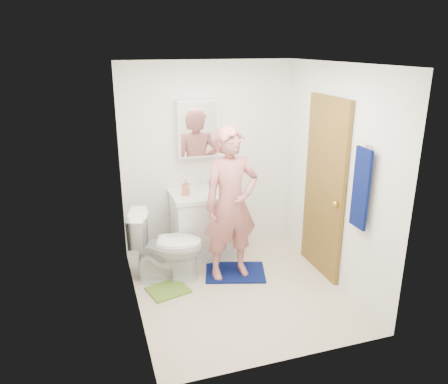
# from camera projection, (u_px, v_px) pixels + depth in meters

# --- Properties ---
(floor) EXTENTS (2.20, 2.40, 0.02)m
(floor) POSITION_uv_depth(u_px,v_px,m) (239.00, 290.00, 4.83)
(floor) COLOR beige
(floor) RESTS_ON ground
(ceiling) EXTENTS (2.20, 2.40, 0.02)m
(ceiling) POSITION_uv_depth(u_px,v_px,m) (242.00, 62.00, 4.05)
(ceiling) COLOR white
(ceiling) RESTS_ON ground
(wall_back) EXTENTS (2.20, 0.02, 2.40)m
(wall_back) POSITION_uv_depth(u_px,v_px,m) (208.00, 158.00, 5.53)
(wall_back) COLOR white
(wall_back) RESTS_ON ground
(wall_front) EXTENTS (2.20, 0.02, 2.40)m
(wall_front) POSITION_uv_depth(u_px,v_px,m) (294.00, 232.00, 3.35)
(wall_front) COLOR white
(wall_front) RESTS_ON ground
(wall_left) EXTENTS (0.02, 2.40, 2.40)m
(wall_left) POSITION_uv_depth(u_px,v_px,m) (130.00, 197.00, 4.12)
(wall_left) COLOR white
(wall_left) RESTS_ON ground
(wall_right) EXTENTS (0.02, 2.40, 2.40)m
(wall_right) POSITION_uv_depth(u_px,v_px,m) (336.00, 177.00, 4.76)
(wall_right) COLOR white
(wall_right) RESTS_ON ground
(vanity_cabinet) EXTENTS (0.75, 0.55, 0.80)m
(vanity_cabinet) POSITION_uv_depth(u_px,v_px,m) (204.00, 226.00, 5.48)
(vanity_cabinet) COLOR white
(vanity_cabinet) RESTS_ON floor
(countertop) EXTENTS (0.79, 0.59, 0.05)m
(countertop) POSITION_uv_depth(u_px,v_px,m) (203.00, 194.00, 5.34)
(countertop) COLOR white
(countertop) RESTS_ON vanity_cabinet
(sink_basin) EXTENTS (0.40, 0.40, 0.03)m
(sink_basin) POSITION_uv_depth(u_px,v_px,m) (203.00, 193.00, 5.34)
(sink_basin) COLOR white
(sink_basin) RESTS_ON countertop
(faucet) EXTENTS (0.03, 0.03, 0.12)m
(faucet) POSITION_uv_depth(u_px,v_px,m) (199.00, 183.00, 5.48)
(faucet) COLOR silver
(faucet) RESTS_ON countertop
(medicine_cabinet) EXTENTS (0.50, 0.12, 0.70)m
(medicine_cabinet) POSITION_uv_depth(u_px,v_px,m) (197.00, 128.00, 5.30)
(medicine_cabinet) COLOR white
(medicine_cabinet) RESTS_ON wall_back
(mirror_panel) EXTENTS (0.46, 0.01, 0.66)m
(mirror_panel) POSITION_uv_depth(u_px,v_px,m) (199.00, 129.00, 5.24)
(mirror_panel) COLOR white
(mirror_panel) RESTS_ON wall_back
(door) EXTENTS (0.05, 0.80, 2.05)m
(door) POSITION_uv_depth(u_px,v_px,m) (324.00, 188.00, 4.94)
(door) COLOR olive
(door) RESTS_ON ground
(door_knob) EXTENTS (0.07, 0.07, 0.07)m
(door_knob) POSITION_uv_depth(u_px,v_px,m) (336.00, 204.00, 4.66)
(door_knob) COLOR gold
(door_knob) RESTS_ON door
(towel) EXTENTS (0.03, 0.24, 0.80)m
(towel) POSITION_uv_depth(u_px,v_px,m) (361.00, 189.00, 4.21)
(towel) COLOR #081451
(towel) RESTS_ON wall_right
(towel_hook) EXTENTS (0.06, 0.02, 0.02)m
(towel_hook) POSITION_uv_depth(u_px,v_px,m) (369.00, 146.00, 4.08)
(towel_hook) COLOR silver
(towel_hook) RESTS_ON wall_right
(toilet) EXTENTS (0.91, 0.67, 0.83)m
(toilet) POSITION_uv_depth(u_px,v_px,m) (167.00, 245.00, 4.93)
(toilet) COLOR white
(toilet) RESTS_ON floor
(bath_mat) EXTENTS (0.80, 0.67, 0.02)m
(bath_mat) POSITION_uv_depth(u_px,v_px,m) (235.00, 272.00, 5.16)
(bath_mat) COLOR #081451
(bath_mat) RESTS_ON floor
(green_rug) EXTENTS (0.49, 0.45, 0.02)m
(green_rug) POSITION_uv_depth(u_px,v_px,m) (168.00, 290.00, 4.79)
(green_rug) COLOR olive
(green_rug) RESTS_ON floor
(soap_dispenser) EXTENTS (0.11, 0.11, 0.20)m
(soap_dispenser) POSITION_uv_depth(u_px,v_px,m) (186.00, 187.00, 5.21)
(soap_dispenser) COLOR #BA6D57
(soap_dispenser) RESTS_ON countertop
(toothbrush_cup) EXTENTS (0.16, 0.16, 0.10)m
(toothbrush_cup) POSITION_uv_depth(u_px,v_px,m) (213.00, 184.00, 5.48)
(toothbrush_cup) COLOR #813C85
(toothbrush_cup) RESTS_ON countertop
(man) EXTENTS (0.66, 0.46, 1.74)m
(man) POSITION_uv_depth(u_px,v_px,m) (231.00, 204.00, 4.82)
(man) COLOR #B36665
(man) RESTS_ON bath_mat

